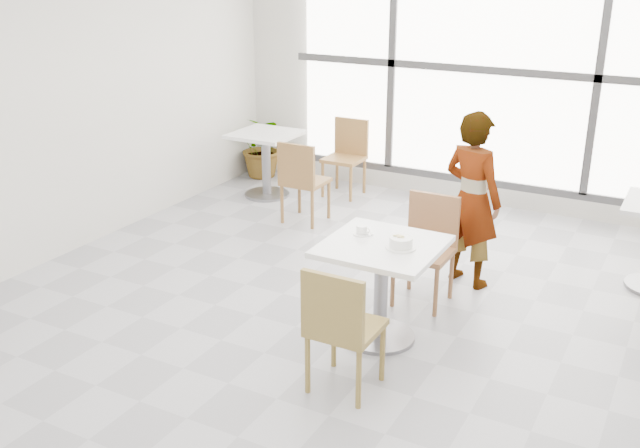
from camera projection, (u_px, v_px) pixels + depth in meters
The scene contains 14 objects.
floor at pixel (339, 338), 5.31m from camera, with size 7.00×7.00×0.00m, color #9E9EA5.
wall_back at pixel (491, 69), 7.66m from camera, with size 6.00×6.00×0.00m, color silver.
wall_left at pixel (26, 98), 6.12m from camera, with size 7.00×7.00×0.00m, color silver.
window at pixel (489, 70), 7.61m from camera, with size 4.60×0.07×2.52m.
main_table at pixel (381, 273), 5.13m from camera, with size 0.80×0.80×0.75m.
chair_near at pixel (340, 323), 4.49m from camera, with size 0.42×0.42×0.87m.
chair_far at pixel (428, 241), 5.76m from camera, with size 0.42×0.42×0.87m.
oatmeal_bowl at pixel (401, 243), 4.96m from camera, with size 0.21×0.21×0.09m.
coffee_cup at pixel (362, 230), 5.21m from camera, with size 0.16×0.13×0.07m.
person at pixel (472, 200), 5.97m from camera, with size 0.54×0.36×1.49m, color black.
bg_table_left at pixel (266, 155), 8.26m from camera, with size 0.70×0.70×0.75m.
bg_chair_left_near at pixel (301, 177), 7.41m from camera, with size 0.42×0.42×0.87m.
bg_chair_left_far at pixel (347, 152), 8.35m from camera, with size 0.42×0.42×0.87m.
plant_left at pixel (264, 146), 9.01m from camera, with size 0.70×0.61×0.78m, color #547F43.
Camera 1 is at (2.11, -4.17, 2.66)m, focal length 40.57 mm.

